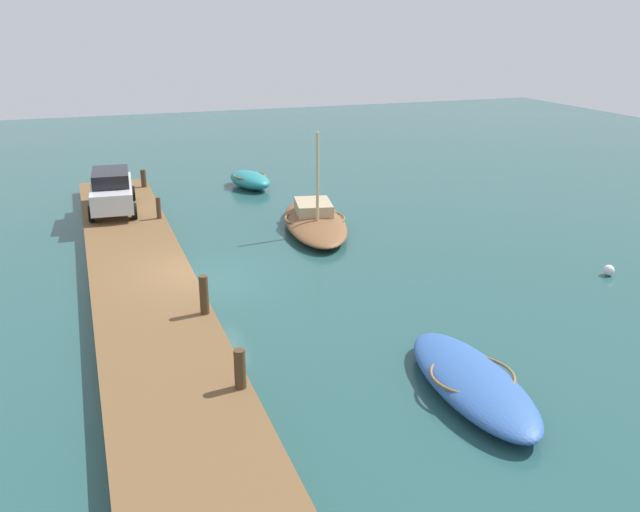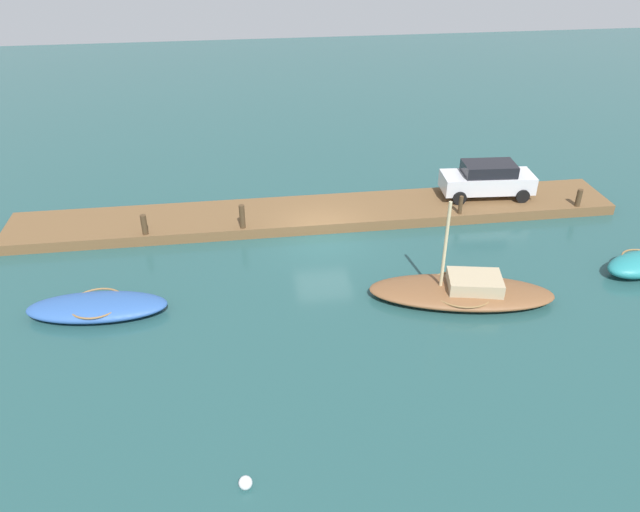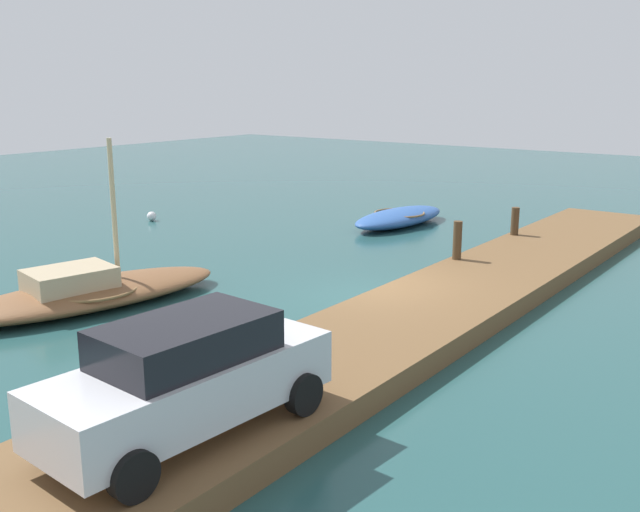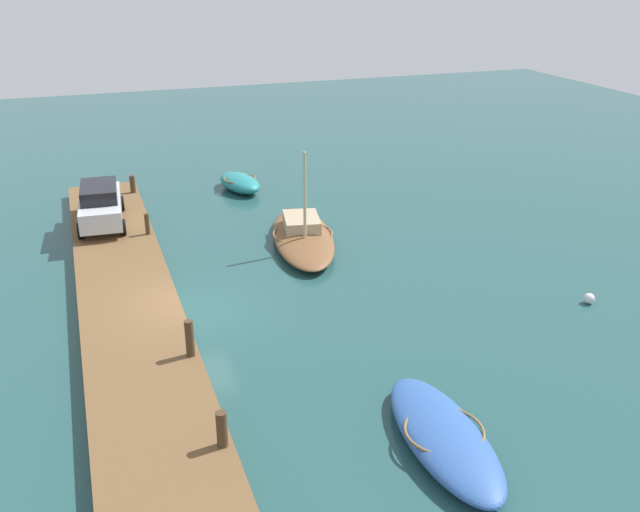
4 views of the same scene
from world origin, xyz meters
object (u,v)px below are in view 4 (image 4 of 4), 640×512
(sailboat_brown, at_px, (303,235))
(marker_buoy, at_px, (589,298))
(rowboat_teal, at_px, (240,182))
(parked_car, at_px, (100,204))
(motorboat_blue, at_px, (444,436))
(mooring_post_east, at_px, (222,429))
(mooring_post_west, at_px, (133,184))
(mooring_post_mid_east, at_px, (190,338))
(mooring_post_mid_west, at_px, (147,224))

(sailboat_brown, relative_size, marker_buoy, 19.80)
(rowboat_teal, bearing_deg, sailboat_brown, -6.71)
(parked_car, bearing_deg, motorboat_blue, 25.18)
(motorboat_blue, height_order, parked_car, parked_car)
(mooring_post_east, relative_size, marker_buoy, 2.48)
(rowboat_teal, relative_size, mooring_post_east, 3.77)
(rowboat_teal, height_order, mooring_post_west, mooring_post_west)
(motorboat_blue, xyz_separation_m, mooring_post_west, (-20.81, -5.00, 0.56))
(mooring_post_east, bearing_deg, parked_car, -174.10)
(parked_car, bearing_deg, rowboat_teal, 123.82)
(rowboat_teal, xyz_separation_m, mooring_post_east, (19.66, -5.12, 0.51))
(motorboat_blue, relative_size, mooring_post_west, 6.17)
(rowboat_teal, bearing_deg, marker_buoy, 14.59)
(mooring_post_mid_east, distance_m, marker_buoy, 13.25)
(rowboat_teal, relative_size, sailboat_brown, 0.47)
(mooring_post_east, bearing_deg, marker_buoy, 105.92)
(motorboat_blue, height_order, mooring_post_mid_east, mooring_post_mid_east)
(motorboat_blue, bearing_deg, mooring_post_mid_west, -157.95)
(mooring_post_mid_west, bearing_deg, marker_buoy, 52.47)
(parked_car, bearing_deg, mooring_post_west, 160.89)
(rowboat_teal, bearing_deg, parked_car, -72.44)
(parked_car, bearing_deg, sailboat_brown, 67.56)
(mooring_post_west, xyz_separation_m, mooring_post_mid_west, (5.67, 0.00, 0.02))
(mooring_post_mid_east, bearing_deg, rowboat_teal, 161.73)
(mooring_post_mid_west, xyz_separation_m, mooring_post_mid_east, (9.79, 0.00, 0.11))
(sailboat_brown, bearing_deg, parked_car, -104.65)
(mooring_post_west, bearing_deg, mooring_post_east, 0.00)
(motorboat_blue, xyz_separation_m, mooring_post_mid_west, (-15.14, -5.00, 0.58))
(mooring_post_east, height_order, marker_buoy, mooring_post_east)
(mooring_post_mid_west, bearing_deg, rowboat_teal, 138.17)
(rowboat_teal, relative_size, marker_buoy, 9.35)
(motorboat_blue, distance_m, parked_car, 18.24)
(mooring_post_mid_west, distance_m, mooring_post_east, 13.93)
(sailboat_brown, height_order, mooring_post_mid_west, sailboat_brown)
(rowboat_teal, xyz_separation_m, mooring_post_mid_east, (15.52, -5.12, 0.60))
(marker_buoy, bearing_deg, mooring_post_west, -140.13)
(sailboat_brown, distance_m, mooring_post_east, 13.42)
(sailboat_brown, xyz_separation_m, mooring_post_mid_west, (-1.88, -5.88, 0.54))
(parked_car, bearing_deg, mooring_post_mid_west, 45.53)
(mooring_post_mid_west, xyz_separation_m, marker_buoy, (10.16, 13.22, -0.72))
(mooring_post_mid_west, distance_m, marker_buoy, 16.69)
(motorboat_blue, bearing_deg, rowboat_teal, -176.57)
(motorboat_blue, distance_m, rowboat_teal, 20.86)
(mooring_post_mid_west, xyz_separation_m, mooring_post_east, (13.93, 0.00, 0.02))
(sailboat_brown, height_order, mooring_post_east, sailboat_brown)
(motorboat_blue, distance_m, mooring_post_mid_west, 15.95)
(rowboat_teal, xyz_separation_m, marker_buoy, (15.88, 8.10, -0.23))
(parked_car, distance_m, marker_buoy, 19.12)
(mooring_post_mid_east, bearing_deg, motorboat_blue, 43.09)
(mooring_post_east, bearing_deg, rowboat_teal, 165.39)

